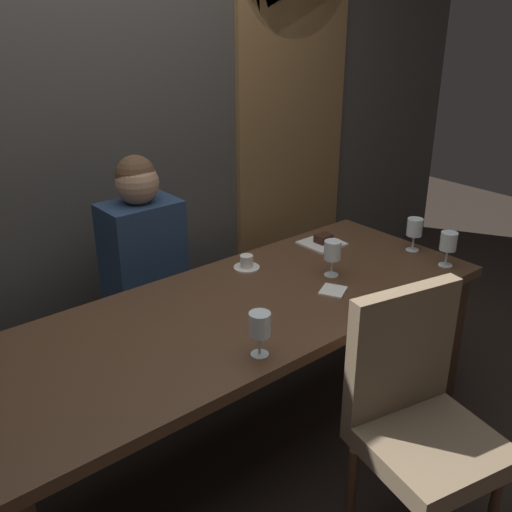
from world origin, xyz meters
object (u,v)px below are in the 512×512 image
Objects in this scene: chair_near_side at (417,410)px; diner_bearded at (142,242)px; wine_glass_far_left at (332,252)px; banquette_bench at (157,344)px; dining_table at (240,326)px; wine_glass_center_back at (448,243)px; wine_glass_end_left at (260,325)px; espresso_cup at (247,263)px; wine_glass_center_front at (415,228)px; dessert_plate at (322,242)px.

diner_bearded is (-0.26, 1.41, 0.26)m from chair_near_side.
banquette_bench is at bearing 124.38° from wine_glass_far_left.
dining_table is 0.54m from wine_glass_far_left.
wine_glass_center_back is (1.03, -0.98, 0.03)m from diner_bearded.
diner_bearded reaches higher than wine_glass_end_left.
chair_near_side reaches higher than banquette_bench.
chair_near_side reaches higher than espresso_cup.
wine_glass_center_back is at bearing -98.81° from wine_glass_center_front.
chair_near_side is 5.16× the size of dessert_plate.
chair_near_side is 5.98× the size of wine_glass_end_left.
chair_near_side is 5.98× the size of wine_glass_far_left.
diner_bearded is 0.52m from espresso_cup.
wine_glass_center_front is 0.21m from wine_glass_center_back.
wine_glass_center_front is at bearing -36.14° from diner_bearded.
wine_glass_end_left reaches higher than espresso_cup.
wine_glass_center_front is 0.86× the size of dessert_plate.
wine_glass_far_left is (0.50, -0.03, 0.20)m from dining_table.
banquette_bench is at bearing 148.39° from dessert_plate.
chair_near_side is at bearing -81.34° from banquette_bench.
diner_bearded is 0.89m from dessert_plate.
wine_glass_far_left is at bearing -129.62° from dessert_plate.
banquette_bench is 15.24× the size of wine_glass_end_left.
wine_glass_center_front is at bearing -37.84° from banquette_bench.
dining_table reaches higher than banquette_bench.
dessert_plate is at bearing 114.62° from wine_glass_center_back.
dining_table is at bearing 174.98° from wine_glass_center_front.
dining_table is 0.41m from wine_glass_end_left.
wine_glass_center_back is at bearing -45.43° from banquette_bench.
wine_glass_far_left is at bearing -55.62° from banquette_bench.
diner_bearded reaches higher than wine_glass_center_back.
chair_near_side reaches higher than dining_table.
banquette_bench is 15.24× the size of wine_glass_far_left.
wine_glass_end_left is at bearing -125.47° from espresso_cup.
espresso_cup is at bearing 129.13° from wine_glass_far_left.
chair_near_side reaches higher than wine_glass_far_left.
dining_table is 11.58× the size of dessert_plate.
chair_near_side is 1.12m from dessert_plate.
wine_glass_center_front is at bearing 10.96° from wine_glass_end_left.
banquette_bench is 20.83× the size of espresso_cup.
dessert_plate is (0.52, 0.97, 0.20)m from chair_near_side.
diner_bearded reaches higher than dining_table.
wine_glass_center_back is at bearing -28.93° from wine_glass_far_left.
wine_glass_center_front is at bearing 38.38° from chair_near_side.
diner_bearded is 4.78× the size of wine_glass_end_left.
chair_near_side reaches higher than wine_glass_center_back.
diner_bearded is at bearing 125.83° from espresso_cup.
espresso_cup reaches higher than dining_table.
dining_table is 0.76m from chair_near_side.
diner_bearded reaches higher than wine_glass_far_left.
wine_glass_center_front is 1.20m from wine_glass_end_left.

